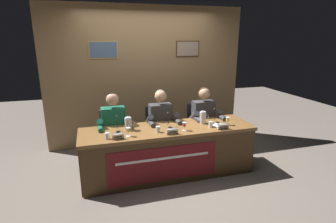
{
  "coord_description": "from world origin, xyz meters",
  "views": [
    {
      "loc": [
        -1.05,
        -3.56,
        2.02
      ],
      "look_at": [
        0.0,
        0.0,
        0.98
      ],
      "focal_mm": 28.34,
      "sensor_mm": 36.0,
      "label": 1
    }
  ],
  "objects_px": {
    "conference_table": "(170,146)",
    "nameplate_left": "(118,136)",
    "juice_glass_center": "(184,125)",
    "water_cup_right": "(211,125)",
    "panelist_right": "(205,118)",
    "nameplate_right": "(223,126)",
    "chair_right": "(200,130)",
    "chair_left": "(114,139)",
    "document_stack_right": "(218,125)",
    "microphone_center": "(169,123)",
    "panelist_center": "(162,122)",
    "juice_glass_right": "(227,120)",
    "water_pitcher_left_side": "(128,124)",
    "water_pitcher_right_side": "(203,117)",
    "microphone_left": "(118,127)",
    "chair_center": "(159,134)",
    "water_cup_center": "(158,130)",
    "microphone_right": "(217,118)",
    "juice_glass_left": "(128,130)",
    "nameplate_center": "(172,131)",
    "panelist_left": "(114,126)",
    "water_cup_left": "(107,136)"
  },
  "relations": [
    {
      "from": "nameplate_center",
      "to": "document_stack_right",
      "type": "xyz_separation_m",
      "value": [
        0.78,
        0.16,
        -0.03
      ]
    },
    {
      "from": "chair_right",
      "to": "nameplate_right",
      "type": "height_order",
      "value": "chair_right"
    },
    {
      "from": "conference_table",
      "to": "juice_glass_center",
      "type": "bearing_deg",
      "value": -22.44
    },
    {
      "from": "panelist_right",
      "to": "microphone_right",
      "type": "distance_m",
      "value": 0.35
    },
    {
      "from": "chair_center",
      "to": "nameplate_center",
      "type": "height_order",
      "value": "chair_center"
    },
    {
      "from": "conference_table",
      "to": "water_pitcher_right_side",
      "type": "distance_m",
      "value": 0.69
    },
    {
      "from": "nameplate_right",
      "to": "water_pitcher_right_side",
      "type": "xyz_separation_m",
      "value": [
        -0.17,
        0.33,
        0.05
      ]
    },
    {
      "from": "juice_glass_right",
      "to": "microphone_left",
      "type": "bearing_deg",
      "value": 174.19
    },
    {
      "from": "conference_table",
      "to": "microphone_right",
      "type": "xyz_separation_m",
      "value": [
        0.81,
        0.12,
        0.32
      ]
    },
    {
      "from": "water_cup_left",
      "to": "microphone_right",
      "type": "height_order",
      "value": "microphone_right"
    },
    {
      "from": "nameplate_left",
      "to": "water_cup_right",
      "type": "relative_size",
      "value": 1.85
    },
    {
      "from": "microphone_center",
      "to": "chair_right",
      "type": "distance_m",
      "value": 0.99
    },
    {
      "from": "microphone_right",
      "to": "water_pitcher_right_side",
      "type": "bearing_deg",
      "value": 171.7
    },
    {
      "from": "nameplate_right",
      "to": "document_stack_right",
      "type": "distance_m",
      "value": 0.17
    },
    {
      "from": "water_cup_center",
      "to": "document_stack_right",
      "type": "xyz_separation_m",
      "value": [
        0.95,
        0.03,
        -0.03
      ]
    },
    {
      "from": "conference_table",
      "to": "document_stack_right",
      "type": "xyz_separation_m",
      "value": [
        0.76,
        -0.01,
        0.25
      ]
    },
    {
      "from": "nameplate_right",
      "to": "juice_glass_center",
      "type": "bearing_deg",
      "value": 169.8
    },
    {
      "from": "nameplate_left",
      "to": "microphone_center",
      "type": "bearing_deg",
      "value": 17.65
    },
    {
      "from": "juice_glass_left",
      "to": "microphone_left",
      "type": "relative_size",
      "value": 0.57
    },
    {
      "from": "panelist_right",
      "to": "microphone_right",
      "type": "height_order",
      "value": "panelist_right"
    },
    {
      "from": "nameplate_left",
      "to": "panelist_right",
      "type": "xyz_separation_m",
      "value": [
        1.51,
        0.61,
        -0.06
      ]
    },
    {
      "from": "water_pitcher_left_side",
      "to": "water_pitcher_right_side",
      "type": "distance_m",
      "value": 1.15
    },
    {
      "from": "chair_right",
      "to": "chair_left",
      "type": "bearing_deg",
      "value": 180.0
    },
    {
      "from": "water_pitcher_left_side",
      "to": "water_pitcher_right_side",
      "type": "height_order",
      "value": "same"
    },
    {
      "from": "conference_table",
      "to": "nameplate_left",
      "type": "relative_size",
      "value": 16.35
    },
    {
      "from": "panelist_center",
      "to": "nameplate_right",
      "type": "distance_m",
      "value": 0.99
    },
    {
      "from": "chair_center",
      "to": "nameplate_center",
      "type": "distance_m",
      "value": 0.89
    },
    {
      "from": "microphone_right",
      "to": "nameplate_left",
      "type": "bearing_deg",
      "value": -170.23
    },
    {
      "from": "conference_table",
      "to": "juice_glass_right",
      "type": "height_order",
      "value": "juice_glass_right"
    },
    {
      "from": "microphone_left",
      "to": "water_cup_right",
      "type": "distance_m",
      "value": 1.36
    },
    {
      "from": "juice_glass_left",
      "to": "water_cup_right",
      "type": "height_order",
      "value": "juice_glass_left"
    },
    {
      "from": "nameplate_right",
      "to": "juice_glass_left",
      "type": "bearing_deg",
      "value": 175.88
    },
    {
      "from": "water_cup_left",
      "to": "document_stack_right",
      "type": "height_order",
      "value": "water_cup_left"
    },
    {
      "from": "water_pitcher_right_side",
      "to": "juice_glass_center",
      "type": "bearing_deg",
      "value": -149.31
    },
    {
      "from": "juice_glass_right",
      "to": "document_stack_right",
      "type": "distance_m",
      "value": 0.17
    },
    {
      "from": "juice_glass_left",
      "to": "juice_glass_center",
      "type": "xyz_separation_m",
      "value": [
        0.8,
        0.0,
        0.0
      ]
    },
    {
      "from": "chair_center",
      "to": "water_cup_center",
      "type": "bearing_deg",
      "value": -105.26
    },
    {
      "from": "water_cup_right",
      "to": "chair_left",
      "type": "bearing_deg",
      "value": 152.81
    },
    {
      "from": "chair_right",
      "to": "water_pitcher_left_side",
      "type": "xyz_separation_m",
      "value": [
        -1.33,
        -0.49,
        0.39
      ]
    },
    {
      "from": "juice_glass_center",
      "to": "water_cup_right",
      "type": "relative_size",
      "value": 1.46
    },
    {
      "from": "juice_glass_right",
      "to": "document_stack_right",
      "type": "xyz_separation_m",
      "value": [
        -0.15,
        0.02,
        -0.08
      ]
    },
    {
      "from": "nameplate_right",
      "to": "juice_glass_right",
      "type": "relative_size",
      "value": 1.4
    },
    {
      "from": "conference_table",
      "to": "chair_center",
      "type": "bearing_deg",
      "value": 89.6
    },
    {
      "from": "juice_glass_center",
      "to": "water_cup_right",
      "type": "bearing_deg",
      "value": 3.91
    },
    {
      "from": "nameplate_center",
      "to": "juice_glass_right",
      "type": "distance_m",
      "value": 0.94
    },
    {
      "from": "juice_glass_left",
      "to": "nameplate_center",
      "type": "distance_m",
      "value": 0.6
    },
    {
      "from": "panelist_right",
      "to": "nameplate_right",
      "type": "relative_size",
      "value": 7.05
    },
    {
      "from": "panelist_right",
      "to": "panelist_left",
      "type": "bearing_deg",
      "value": 180.0
    },
    {
      "from": "conference_table",
      "to": "nameplate_left",
      "type": "distance_m",
      "value": 0.82
    },
    {
      "from": "chair_right",
      "to": "water_pitcher_left_side",
      "type": "bearing_deg",
      "value": -159.92
    }
  ]
}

